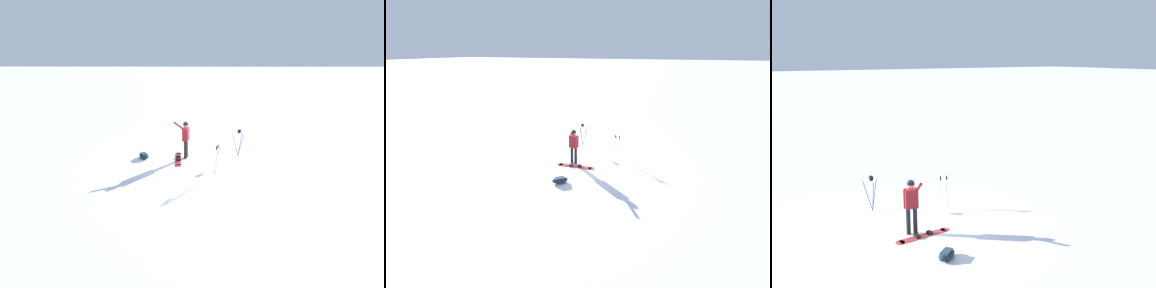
# 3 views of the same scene
# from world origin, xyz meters

# --- Properties ---
(ground_plane) EXTENTS (300.00, 300.00, 0.00)m
(ground_plane) POSITION_xyz_m (0.00, 0.00, 0.00)
(ground_plane) COLOR white
(snowboarder) EXTENTS (0.46, 0.72, 1.79)m
(snowboarder) POSITION_xyz_m (0.39, 0.54, 1.09)
(snowboarder) COLOR black
(snowboarder) RESTS_ON ground_plane
(snowboard) EXTENTS (1.87, 0.41, 0.10)m
(snowboard) POSITION_xyz_m (0.18, 0.88, 0.02)
(snowboard) COLOR #B23333
(snowboard) RESTS_ON ground_plane
(gear_bag_large) EXTENTS (0.77, 0.71, 0.25)m
(gear_bag_large) POSITION_xyz_m (0.26, 2.51, 0.13)
(gear_bag_large) COLOR #192833
(gear_bag_large) RESTS_ON ground_plane
(camera_tripod) EXTENTS (0.55, 0.53, 1.29)m
(camera_tripod) POSITION_xyz_m (0.80, -1.99, 0.93)
(camera_tripod) COLOR #262628
(camera_tripod) RESTS_ON ground_plane
(ski_poles) EXTENTS (0.29, 0.25, 1.23)m
(ski_poles) POSITION_xyz_m (-1.49, -0.83, 0.81)
(ski_poles) COLOR gray
(ski_poles) RESTS_ON ground_plane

